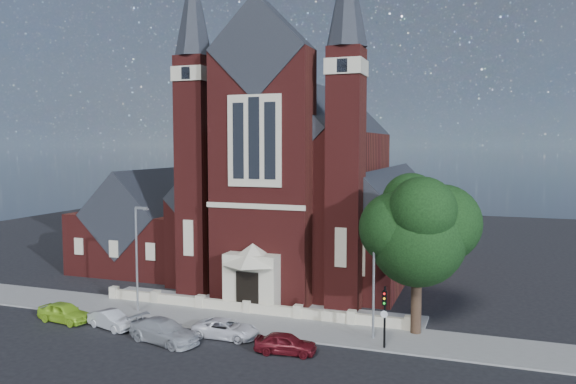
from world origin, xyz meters
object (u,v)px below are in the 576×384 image
object	(u,v)px
church	(312,189)
street_lamp_right	(375,271)
car_lime_van	(64,312)
parish_hall	(150,229)
car_white_suv	(226,329)
car_dark_red	(286,343)
car_silver_a	(111,320)
car_silver_b	(164,331)
street_tree	(419,233)
traffic_signal	(385,309)
street_lamp_left	(138,253)

from	to	relation	value
church	street_lamp_right	size ratio (longest dim) A/B	4.31
church	car_lime_van	world-z (taller)	church
parish_hall	car_white_suv	xyz separation A→B (m)	(16.79, -16.85, -3.40)
parish_hall	car_dark_red	xyz separation A→B (m)	(21.45, -18.20, -3.36)
car_white_suv	car_silver_a	bearing A→B (deg)	96.04
parish_hall	car_silver_b	bearing A→B (deg)	-54.74
street_tree	traffic_signal	xyz separation A→B (m)	(-1.60, -3.28, -4.38)
church	car_dark_red	size ratio (longest dim) A/B	9.18
street_lamp_left	car_white_suv	distance (m)	9.99
church	street_lamp_right	xyz separation A→B (m)	(10.09, -18.94, -3.59)
street_tree	traffic_signal	distance (m)	5.70
street_lamp_right	traffic_signal	distance (m)	2.71
traffic_signal	car_white_suv	bearing A→B (deg)	-172.86
parish_hall	car_silver_a	size ratio (longest dim) A/B	3.24
street_lamp_right	car_silver_a	distance (m)	18.44
street_lamp_left	church	bearing A→B (deg)	67.34
church	car_white_suv	bearing A→B (deg)	-87.92
street_lamp_left	car_lime_van	size ratio (longest dim) A/B	1.95
street_lamp_left	traffic_signal	distance (m)	19.08
church	traffic_signal	distance (m)	23.94
traffic_signal	car_silver_a	xyz separation A→B (m)	(-18.50, -2.26, -1.96)
street_lamp_right	car_silver_a	size ratio (longest dim) A/B	2.15
church	parish_hall	size ratio (longest dim) A/B	2.86
street_tree	street_lamp_left	size ratio (longest dim) A/B	1.32
parish_hall	street_tree	bearing A→B (deg)	-23.26
parish_hall	street_lamp_left	bearing A→B (deg)	-59.98
traffic_signal	car_silver_a	world-z (taller)	traffic_signal
car_silver_a	car_dark_red	xyz separation A→B (m)	(12.95, -0.37, 0.03)
traffic_signal	car_white_suv	distance (m)	10.48
street_lamp_left	car_silver_b	xyz separation A→B (m)	(5.32, -4.97, -3.86)
street_tree	car_white_suv	xyz separation A→B (m)	(-11.81, -4.56, -6.35)
car_white_suv	car_dark_red	size ratio (longest dim) A/B	1.16
parish_hall	car_silver_a	xyz separation A→B (m)	(8.50, -17.84, -3.39)
street_lamp_left	traffic_signal	bearing A→B (deg)	-4.76
church	car_silver_b	distance (m)	25.18
street_tree	car_silver_a	xyz separation A→B (m)	(-20.10, -5.54, -6.34)
parish_hall	car_dark_red	world-z (taller)	parish_hall
car_lime_van	car_silver_b	size ratio (longest dim) A/B	0.82
street_lamp_right	parish_hall	bearing A→B (deg)	151.78
street_lamp_right	car_white_suv	bearing A→B (deg)	-162.94
church	parish_hall	distance (m)	17.26
street_lamp_left	car_lime_van	distance (m)	6.53
car_lime_van	car_dark_red	bearing A→B (deg)	-84.63
church	car_silver_b	world-z (taller)	church
street_lamp_right	car_dark_red	bearing A→B (deg)	-137.82
parish_hall	traffic_signal	bearing A→B (deg)	-29.98
street_tree	car_silver_a	world-z (taller)	street_tree
parish_hall	car_silver_b	world-z (taller)	parish_hall
parish_hall	street_tree	world-z (taller)	street_tree
parish_hall	car_silver_a	world-z (taller)	parish_hall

